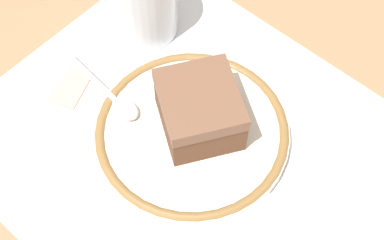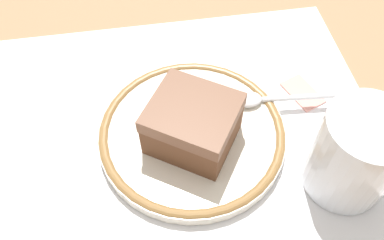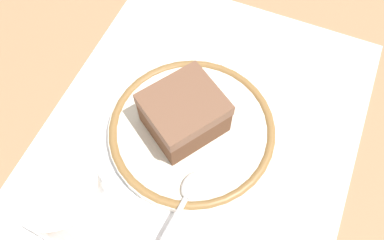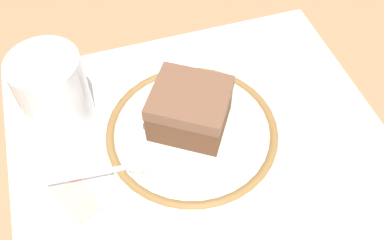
% 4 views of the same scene
% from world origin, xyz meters
% --- Properties ---
extents(ground_plane, '(2.40, 2.40, 0.00)m').
position_xyz_m(ground_plane, '(0.00, 0.00, 0.00)').
color(ground_plane, '#9E7551').
extents(placemat, '(0.44, 0.37, 0.00)m').
position_xyz_m(placemat, '(0.00, 0.00, 0.00)').
color(placemat, white).
rests_on(placemat, ground_plane).
extents(plate, '(0.20, 0.20, 0.02)m').
position_xyz_m(plate, '(0.01, -0.01, 0.01)').
color(plate, silver).
rests_on(plate, placemat).
extents(cake_slice, '(0.11, 0.11, 0.05)m').
position_xyz_m(cake_slice, '(0.01, -0.02, 0.04)').
color(cake_slice, brown).
rests_on(cake_slice, plate).
extents(spoon, '(0.12, 0.03, 0.01)m').
position_xyz_m(spoon, '(0.09, 0.02, 0.02)').
color(spoon, silver).
rests_on(spoon, plate).
extents(cup, '(0.08, 0.08, 0.10)m').
position_xyz_m(cup, '(0.15, -0.08, 0.04)').
color(cup, silver).
rests_on(cup, placemat).
extents(sugar_packet, '(0.05, 0.06, 0.01)m').
position_xyz_m(sugar_packet, '(0.15, 0.03, 0.00)').
color(sugar_packet, '#E5998C').
rests_on(sugar_packet, placemat).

